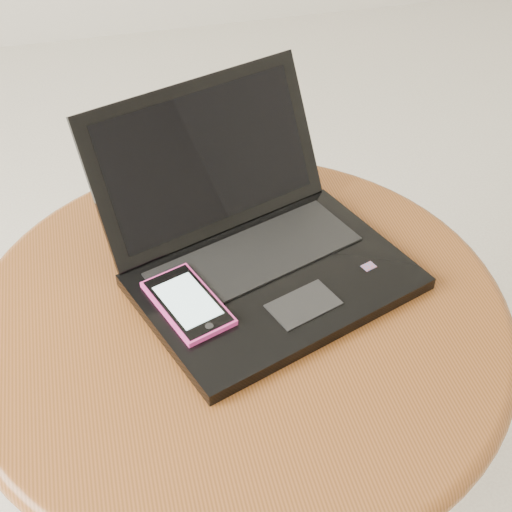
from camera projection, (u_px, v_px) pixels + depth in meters
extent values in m
cylinder|color=#4D2E14|center=(242.00, 434.00, 1.05)|extent=(0.11, 0.11, 0.47)
cylinder|color=brown|center=(239.00, 314.00, 0.89)|extent=(0.64, 0.64, 0.03)
torus|color=brown|center=(239.00, 314.00, 0.89)|extent=(0.67, 0.67, 0.03)
cube|color=black|center=(275.00, 282.00, 0.90)|extent=(0.38, 0.32, 0.02)
cube|color=black|center=(255.00, 256.00, 0.92)|extent=(0.29, 0.18, 0.00)
cube|color=black|center=(304.00, 305.00, 0.86)|extent=(0.09, 0.07, 0.00)
cube|color=red|center=(369.00, 266.00, 0.91)|extent=(0.02, 0.02, 0.00)
cube|color=black|center=(207.00, 157.00, 0.93)|extent=(0.33, 0.19, 0.18)
cube|color=black|center=(209.00, 158.00, 0.93)|extent=(0.29, 0.16, 0.15)
cube|color=black|center=(181.00, 304.00, 0.87)|extent=(0.10, 0.14, 0.01)
cube|color=#A71373|center=(159.00, 274.00, 0.90)|extent=(0.06, 0.03, 0.00)
cube|color=#F5399F|center=(188.00, 305.00, 0.86)|extent=(0.10, 0.13, 0.01)
cube|color=black|center=(187.00, 301.00, 0.85)|extent=(0.09, 0.13, 0.00)
cube|color=silver|center=(187.00, 300.00, 0.85)|extent=(0.08, 0.10, 0.00)
cylinder|color=black|center=(209.00, 326.00, 0.82)|extent=(0.01, 0.01, 0.00)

